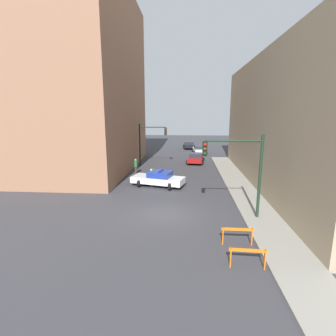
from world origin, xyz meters
TOP-DOWN VIEW (x-y plane):
  - ground_plane at (0.00, 0.00)m, footprint 120.00×120.00m
  - sidewalk_right at (6.20, 0.00)m, footprint 2.40×44.00m
  - building_corner_left at (-12.00, 14.00)m, footprint 14.00×20.00m
  - building_right at (13.40, 8.00)m, footprint 12.00×28.00m
  - traffic_light_near at (4.73, -0.33)m, footprint 3.64×0.35m
  - traffic_light_far at (-3.30, 15.63)m, footprint 3.44×0.35m
  - police_car at (-1.12, 6.55)m, footprint 5.02×3.11m
  - parked_car_near at (2.57, 17.96)m, footprint 2.56×4.46m
  - parked_car_mid at (3.43, 25.88)m, footprint 2.50×4.43m
  - parked_car_far at (1.82, 31.90)m, footprint 2.39×4.37m
  - pedestrian_crossing at (-1.74, 6.35)m, footprint 0.51×0.51m
  - pedestrian_corner at (-4.08, 11.17)m, footprint 0.41×0.41m
  - barrier_front at (4.08, -5.84)m, footprint 1.60×0.22m
  - barrier_mid at (4.01, -3.79)m, footprint 1.60×0.17m

SIDE VIEW (x-z plane):
  - ground_plane at x=0.00m, z-range 0.00..0.00m
  - sidewalk_right at x=6.20m, z-range 0.00..0.12m
  - barrier_front at x=4.08m, z-range 0.17..1.07m
  - barrier_mid at x=4.01m, z-range 0.17..1.07m
  - parked_car_near at x=2.57m, z-range 0.02..1.33m
  - parked_car_mid at x=3.43m, z-range 0.02..1.33m
  - parked_car_far at x=1.82m, z-range 0.02..1.33m
  - police_car at x=-1.12m, z-range -0.04..1.48m
  - pedestrian_crossing at x=-1.74m, z-range 0.03..1.69m
  - pedestrian_corner at x=-4.08m, z-range 0.03..1.69m
  - traffic_light_far at x=-3.30m, z-range 0.80..6.00m
  - traffic_light_near at x=4.73m, z-range 0.93..6.13m
  - building_right at x=13.40m, z-range 0.00..11.47m
  - building_corner_left at x=-12.00m, z-range 0.00..19.82m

